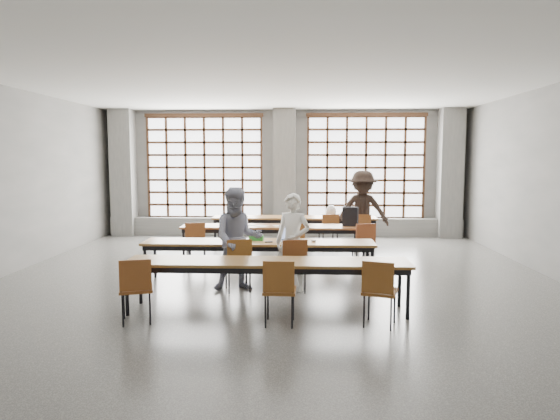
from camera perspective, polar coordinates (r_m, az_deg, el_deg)
The scene contains 39 objects.
floor at distance 8.82m, azimuth -0.62°, elevation -8.29°, with size 11.00×11.00×0.00m, color #494A47.
ceiling at distance 8.65m, azimuth -0.65°, elevation 14.81°, with size 11.00×11.00×0.00m, color silver.
wall_back at distance 14.05m, azimuth 0.55°, elevation 4.26°, with size 10.00×10.00×0.00m, color #5C5C59.
wall_front at distance 3.09m, azimuth -5.99°, elevation -1.94°, with size 10.00×10.00×0.00m, color #5C5C59.
column_left at distance 14.62m, azimuth -17.45°, elevation 4.06°, with size 0.60×0.55×3.50m, color #5B5B59.
column_mid at distance 13.77m, azimuth 0.51°, elevation 4.23°, with size 0.60×0.55×3.50m, color #5B5B59.
column_right at distance 14.34m, azimuth 18.83°, elevation 3.98°, with size 0.60×0.55×3.50m, color #5B5B59.
window_left at distance 14.21m, azimuth -8.60°, elevation 4.82°, with size 3.32×0.12×3.00m.
window_right at distance 14.07m, azimuth 9.76°, elevation 4.79°, with size 3.32×0.12×3.00m.
sill_ledge at distance 13.97m, azimuth 0.51°, elevation -1.92°, with size 9.80×0.35×0.50m, color #5B5B59.
desk_row_a at distance 12.26m, azimuth 1.66°, elevation -1.08°, with size 4.00×0.70×0.73m.
desk_row_b at distance 10.66m, azimuth -0.53°, elevation -2.15°, with size 4.00×0.70×0.73m.
desk_row_c at distance 8.69m, azimuth -2.44°, elevation -4.02°, with size 4.00×0.70×0.73m.
desk_row_d at distance 7.08m, azimuth -1.48°, elevation -6.32°, with size 4.00×0.70×0.73m.
chair_back_left at distance 11.76m, azimuth -5.12°, elevation -2.04°, with size 0.51×0.52×0.88m.
chair_back_mid at distance 11.68m, azimuth 5.64°, elevation -2.10°, with size 0.51×0.51×0.88m.
chair_back_right at distance 11.75m, azimuth 9.39°, elevation -2.10°, with size 0.48×0.48×0.88m.
chair_mid_left at distance 10.27m, azimuth -9.61°, elevation -3.27°, with size 0.48×0.48×0.88m.
chair_mid_centre at distance 10.05m, azimuth 1.63°, elevation -3.39°, with size 0.47×0.47×0.88m.
chair_mid_right at distance 10.13m, azimuth 9.59°, elevation -3.40°, with size 0.48×0.48×0.88m.
chair_front_left at distance 8.14m, azimuth -4.77°, elevation -5.65°, with size 0.52×0.52×0.88m.
chair_front_right at distance 8.07m, azimuth 1.57°, elevation -5.72°, with size 0.49×0.50×0.88m.
chair_near_left at distance 6.84m, azimuth -16.15°, elevation -8.12°, with size 0.53×0.53×0.88m.
chair_near_mid at distance 6.49m, azimuth -0.09°, elevation -8.63°, with size 0.43×0.44×0.88m.
chair_near_right at distance 6.57m, azimuth 11.25°, elevation -8.57°, with size 0.53×0.53×0.88m.
student_male at distance 8.15m, azimuth 1.48°, elevation -3.71°, with size 0.58×0.38×1.60m, color white.
student_female at distance 8.20m, azimuth -4.83°, elevation -3.34°, with size 0.82×0.64×1.70m, color #191F4B.
student_back at distance 11.82m, azimuth 9.41°, elevation -0.09°, with size 1.21×0.70×1.88m, color black.
laptop_front at distance 8.75m, azimuth 1.15°, elevation -3.10°, with size 0.40×0.36×0.26m.
laptop_back at distance 12.42m, azimuth 7.98°, elevation -0.46°, with size 0.43×0.39×0.26m.
mouse at distance 8.63m, azimuth 3.85°, elevation -3.53°, with size 0.10×0.06×0.04m, color silver.
green_box at distance 8.76m, azimuth -2.73°, elevation -3.21°, with size 0.25×0.09×0.09m, color #2C872F.
phone at distance 8.57m, azimuth -1.30°, elevation -3.66°, with size 0.13×0.06×0.01m, color black.
paper_sheet_a at distance 10.75m, azimuth -3.72°, elevation -1.74°, with size 0.30×0.21×0.00m, color silver.
paper_sheet_b at distance 10.62m, azimuth -2.16°, elevation -1.82°, with size 0.30×0.21×0.00m, color white.
paper_sheet_c at distance 10.65m, azimuth 0.01°, elevation -1.80°, with size 0.30×0.21×0.00m, color silver.
backpack at distance 10.72m, azimuth 8.06°, elevation -0.73°, with size 0.32×0.20×0.40m, color black.
plastic_bag at distance 12.31m, azimuth 5.86°, elevation -0.10°, with size 0.26×0.21×0.29m, color white.
red_pouch at distance 6.92m, azimuth -16.13°, elevation -8.25°, with size 0.20×0.08×0.06m, color #B2152A.
Camera 1 is at (0.45, -8.53, 2.18)m, focal length 32.00 mm.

